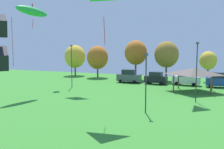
# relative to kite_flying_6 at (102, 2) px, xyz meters

# --- Properties ---
(kite_flying_6) EXTENTS (2.76, 2.07, 4.12)m
(kite_flying_6) POSITION_rel_kite_flying_6_xyz_m (0.00, 0.00, 0.00)
(kite_flying_6) COLOR green
(kite_flying_7) EXTENTS (1.79, 5.40, 3.35)m
(kite_flying_7) POSITION_rel_kite_flying_6_xyz_m (-14.18, 6.90, 1.16)
(kite_flying_7) COLOR green
(parked_car_leftmost) EXTENTS (4.57, 2.09, 2.56)m
(parked_car_leftmost) POSITION_rel_kite_flying_6_xyz_m (-6.41, 24.28, -9.15)
(parked_car_leftmost) COLOR #4C5156
(parked_car_leftmost) RESTS_ON ground
(parked_car_second_from_left) EXTENTS (4.14, 2.12, 2.31)m
(parked_car_second_from_left) POSITION_rel_kite_flying_6_xyz_m (-1.11, 24.32, -9.26)
(parked_car_second_from_left) COLOR black
(parked_car_second_from_left) RESTS_ON ground
(parked_car_third_from_left) EXTENTS (4.84, 2.17, 2.51)m
(parked_car_third_from_left) POSITION_rel_kite_flying_6_xyz_m (4.20, 25.23, -9.17)
(parked_car_third_from_left) COLOR silver
(parked_car_third_from_left) RESTS_ON ground
(parked_car_rightmost_in_row) EXTENTS (4.18, 2.37, 2.54)m
(parked_car_rightmost_in_row) POSITION_rel_kite_flying_6_xyz_m (9.50, 24.85, -9.17)
(parked_car_rightmost_in_row) COLOR #234299
(parked_car_rightmost_in_row) RESTS_ON ground
(park_pavilion) EXTENTS (6.60, 5.75, 3.60)m
(park_pavilion) POSITION_rel_kite_flying_6_xyz_m (6.04, 18.72, -7.32)
(park_pavilion) COLOR brown
(park_pavilion) RESTS_ON ground
(light_post_0) EXTENTS (0.36, 0.20, 5.92)m
(light_post_0) POSITION_rel_kite_flying_6_xyz_m (2.99, 3.68, -7.04)
(light_post_0) COLOR #2D2D33
(light_post_0) RESTS_ON ground
(light_post_1) EXTENTS (0.36, 0.20, 7.12)m
(light_post_1) POSITION_rel_kite_flying_6_xyz_m (-13.06, 14.54, -6.43)
(light_post_1) COLOR #2D2D33
(light_post_1) RESTS_ON ground
(light_post_2) EXTENTS (0.36, 0.20, 7.18)m
(light_post_2) POSITION_rel_kite_flying_6_xyz_m (7.09, 10.92, -6.40)
(light_post_2) COLOR #2D2D33
(light_post_2) RESTS_ON ground
(treeline_tree_0) EXTENTS (5.17, 5.17, 7.61)m
(treeline_tree_0) POSITION_rel_kite_flying_6_xyz_m (-23.48, 31.47, -5.64)
(treeline_tree_0) COLOR brown
(treeline_tree_0) RESTS_ON ground
(treeline_tree_1) EXTENTS (4.90, 4.90, 7.36)m
(treeline_tree_1) POSITION_rel_kite_flying_6_xyz_m (-16.22, 29.82, -5.75)
(treeline_tree_1) COLOR brown
(treeline_tree_1) RESTS_ON ground
(treeline_tree_2) EXTENTS (4.78, 4.78, 8.42)m
(treeline_tree_2) POSITION_rel_kite_flying_6_xyz_m (-6.88, 29.68, -4.63)
(treeline_tree_2) COLOR brown
(treeline_tree_2) RESTS_ON ground
(treeline_tree_3) EXTENTS (4.90, 4.90, 8.14)m
(treeline_tree_3) POSITION_rel_kite_flying_6_xyz_m (-0.40, 30.08, -4.97)
(treeline_tree_3) COLOR brown
(treeline_tree_3) RESTS_ON ground
(treeline_tree_4) EXTENTS (3.33, 3.33, 6.09)m
(treeline_tree_4) POSITION_rel_kite_flying_6_xyz_m (7.48, 31.81, -6.17)
(treeline_tree_4) COLOR brown
(treeline_tree_4) RESTS_ON ground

